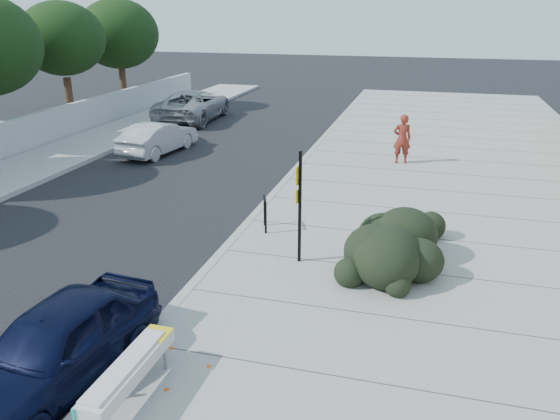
{
  "coord_description": "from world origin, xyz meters",
  "views": [
    {
      "loc": [
        4.44,
        -9.08,
        5.57
      ],
      "look_at": [
        1.2,
        2.77,
        1.0
      ],
      "focal_mm": 35.0,
      "sensor_mm": 36.0,
      "label": 1
    }
  ],
  "objects": [
    {
      "name": "sedan_navy",
      "position": [
        -0.8,
        -3.06,
        0.67
      ],
      "size": [
        1.98,
        4.05,
        1.33
      ],
      "primitive_type": "imported",
      "rotation": [
        0.0,
        0.0,
        -0.11
      ],
      "color": "black",
      "rests_on": "ground"
    },
    {
      "name": "tree_far_f",
      "position": [
        -12.5,
        19.0,
        4.19
      ],
      "size": [
        4.4,
        4.4,
        6.07
      ],
      "color": "#332114",
      "rests_on": "ground"
    },
    {
      "name": "hedge",
      "position": [
        3.97,
        2.64,
        0.84
      ],
      "size": [
        2.88,
        4.04,
        1.37
      ],
      "primitive_type": "ellipsoid",
      "rotation": [
        0.0,
        0.0,
        0.32
      ],
      "color": "black",
      "rests_on": "sidewalk_near"
    },
    {
      "name": "sidewalk_near",
      "position": [
        5.6,
        5.0,
        0.07
      ],
      "size": [
        11.2,
        50.0,
        0.15
      ],
      "primitive_type": "cube",
      "color": "gray",
      "rests_on": "ground"
    },
    {
      "name": "curb_near",
      "position": [
        0.0,
        5.0,
        0.08
      ],
      "size": [
        0.22,
        50.0,
        0.17
      ],
      "primitive_type": "cube",
      "color": "#9E9E99",
      "rests_on": "ground"
    },
    {
      "name": "ground",
      "position": [
        0.0,
        0.0,
        0.0
      ],
      "size": [
        120.0,
        120.0,
        0.0
      ],
      "primitive_type": "plane",
      "color": "black",
      "rests_on": "ground"
    },
    {
      "name": "wagon_silver",
      "position": [
        -6.0,
        10.45,
        0.64
      ],
      "size": [
        1.83,
        4.05,
        1.29
      ],
      "primitive_type": "imported",
      "rotation": [
        0.0,
        0.0,
        3.02
      ],
      "color": "#B2B3B7",
      "rests_on": "ground"
    },
    {
      "name": "suv_silver",
      "position": [
        -7.5,
        17.28,
        0.79
      ],
      "size": [
        2.9,
        5.8,
        1.58
      ],
      "primitive_type": "imported",
      "rotation": [
        0.0,
        0.0,
        3.19
      ],
      "color": "#939598",
      "rests_on": "ground"
    },
    {
      "name": "sign_post",
      "position": [
        1.88,
        1.88,
        1.61
      ],
      "size": [
        0.11,
        0.3,
        2.57
      ],
      "rotation": [
        0.0,
        0.0,
        -0.11
      ],
      "color": "black",
      "rests_on": "sidewalk_near"
    },
    {
      "name": "pedestrian",
      "position": [
        3.58,
        11.02,
        1.05
      ],
      "size": [
        0.74,
        0.56,
        1.81
      ],
      "primitive_type": "imported",
      "rotation": [
        0.0,
        0.0,
        3.36
      ],
      "color": "maroon",
      "rests_on": "sidewalk_near"
    },
    {
      "name": "tree_far_e",
      "position": [
        -12.5,
        14.0,
        4.18
      ],
      "size": [
        4.0,
        4.0,
        5.9
      ],
      "color": "#332114",
      "rests_on": "ground"
    },
    {
      "name": "bench",
      "position": [
        0.6,
        -3.3,
        0.64
      ],
      "size": [
        0.46,
        2.07,
        0.62
      ],
      "rotation": [
        0.0,
        0.0,
        -0.02
      ],
      "color": "gray",
      "rests_on": "sidewalk_near"
    },
    {
      "name": "bike_rack",
      "position": [
        0.6,
        3.5,
        0.67
      ],
      "size": [
        0.24,
        0.56,
        0.86
      ],
      "rotation": [
        0.0,
        0.0,
        0.34
      ],
      "color": "black",
      "rests_on": "sidewalk_near"
    },
    {
      "name": "curb_far",
      "position": [
        -8.0,
        5.0,
        0.08
      ],
      "size": [
        0.22,
        50.0,
        0.17
      ],
      "primitive_type": "cube",
      "color": "#9E9E99",
      "rests_on": "ground"
    }
  ]
}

